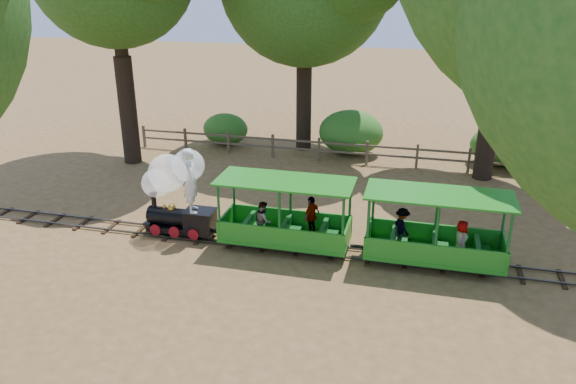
% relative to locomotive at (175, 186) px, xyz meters
% --- Properties ---
extents(ground, '(90.00, 90.00, 0.00)m').
position_rel_locomotive_xyz_m(ground, '(3.74, -0.05, -1.59)').
color(ground, olive).
rests_on(ground, ground).
extents(track, '(22.00, 1.00, 0.10)m').
position_rel_locomotive_xyz_m(track, '(3.74, -0.05, -1.52)').
color(track, '#3F3D3A').
rests_on(track, ground).
extents(locomotive, '(2.39, 1.16, 2.87)m').
position_rel_locomotive_xyz_m(locomotive, '(0.00, 0.00, 0.00)').
color(locomotive, black).
rests_on(locomotive, ground).
extents(carriage_front, '(3.81, 1.56, 1.98)m').
position_rel_locomotive_xyz_m(carriage_front, '(3.35, -0.06, -0.79)').
color(carriage_front, '#20851D').
rests_on(carriage_front, track).
extents(carriage_rear, '(3.81, 1.56, 1.98)m').
position_rel_locomotive_xyz_m(carriage_rear, '(7.40, -0.03, -0.80)').
color(carriage_rear, '#20851D').
rests_on(carriage_rear, track).
extents(fence, '(18.10, 0.10, 1.00)m').
position_rel_locomotive_xyz_m(fence, '(3.74, 7.95, -1.01)').
color(fence, brown).
rests_on(fence, ground).
extents(shrub_west, '(2.07, 1.59, 1.43)m').
position_rel_locomotive_xyz_m(shrub_west, '(-1.86, 9.25, -0.87)').
color(shrub_west, '#2D6B1E').
rests_on(shrub_west, ground).
extents(shrub_mid_w, '(2.77, 2.13, 1.92)m').
position_rel_locomotive_xyz_m(shrub_mid_w, '(3.87, 9.25, -0.63)').
color(shrub_mid_w, '#2D6B1E').
rests_on(shrub_mid_w, ground).
extents(shrub_mid_e, '(2.36, 1.82, 1.64)m').
position_rel_locomotive_xyz_m(shrub_mid_e, '(9.97, 9.25, -0.77)').
color(shrub_mid_e, '#2D6B1E').
rests_on(shrub_mid_e, ground).
extents(shrub_east, '(2.98, 2.30, 2.07)m').
position_rel_locomotive_xyz_m(shrub_east, '(10.58, 9.25, -0.56)').
color(shrub_east, '#2D6B1E').
rests_on(shrub_east, ground).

